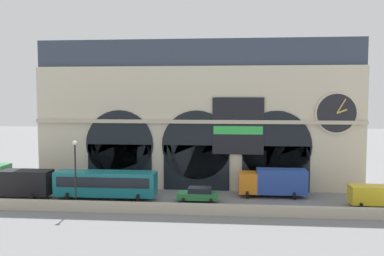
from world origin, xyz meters
name	(u,v)px	position (x,y,z in m)	size (l,w,h in m)	color
ground_plane	(193,201)	(0.00, 0.00, 0.00)	(200.00, 200.00, 0.00)	slate
quay_parapet_wall	(188,209)	(0.00, -5.07, 0.50)	(90.00, 0.70, 1.01)	#B2A891
station_building	(198,116)	(0.04, 7.70, 8.82)	(39.42, 5.83, 18.11)	beige
box_truck_west	(19,183)	(-19.33, -0.62, 1.70)	(7.50, 2.91, 3.12)	#ADB2B7
bus_midwest	(106,184)	(-9.48, -0.46, 1.78)	(11.00, 3.25, 3.10)	#19727A
car_center	(198,194)	(0.65, -0.39, 0.80)	(4.40, 2.22, 1.55)	#2D7A42
box_truck_mideast	(273,182)	(8.87, 2.49, 1.70)	(7.50, 2.91, 3.12)	orange
van_east	(376,195)	(18.83, -0.86, 1.25)	(5.20, 2.48, 2.20)	gold
street_lamp_quayside	(75,165)	(-11.37, -4.27, 4.41)	(0.44, 0.44, 6.90)	black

